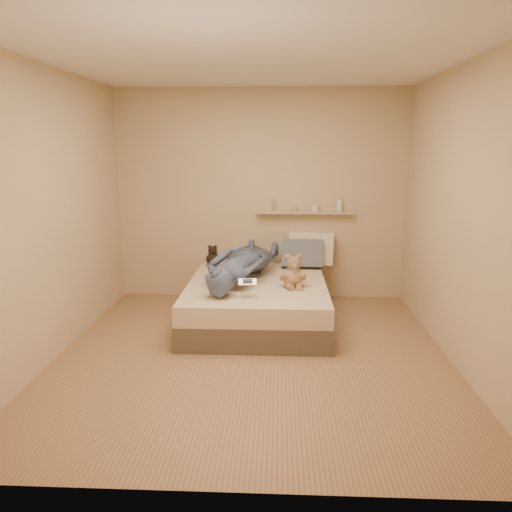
{
  "coord_description": "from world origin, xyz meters",
  "views": [
    {
      "loc": [
        0.23,
        -4.33,
        1.89
      ],
      "look_at": [
        0.0,
        0.65,
        0.8
      ],
      "focal_mm": 35.0,
      "sensor_mm": 36.0,
      "label": 1
    }
  ],
  "objects_px": {
    "person": "(241,263)",
    "wall_shelf": "(305,212)",
    "pillow_grey": "(302,254)",
    "teddy_bear": "(293,273)",
    "pillow_cream": "(311,249)",
    "bed": "(257,302)",
    "game_console": "(248,282)",
    "dark_plush": "(213,257)"
  },
  "relations": [
    {
      "from": "game_console",
      "to": "pillow_cream",
      "type": "distance_m",
      "value": 1.58
    },
    {
      "from": "pillow_grey",
      "to": "wall_shelf",
      "type": "xyz_separation_m",
      "value": [
        0.03,
        0.22,
        0.48
      ]
    },
    {
      "from": "bed",
      "to": "game_console",
      "type": "xyz_separation_m",
      "value": [
        -0.07,
        -0.58,
        0.38
      ]
    },
    {
      "from": "teddy_bear",
      "to": "wall_shelf",
      "type": "bearing_deg",
      "value": 81.56
    },
    {
      "from": "game_console",
      "to": "dark_plush",
      "type": "bearing_deg",
      "value": 111.33
    },
    {
      "from": "pillow_grey",
      "to": "teddy_bear",
      "type": "bearing_deg",
      "value": -98.49
    },
    {
      "from": "bed",
      "to": "wall_shelf",
      "type": "relative_size",
      "value": 1.58
    },
    {
      "from": "dark_plush",
      "to": "person",
      "type": "distance_m",
      "value": 0.77
    },
    {
      "from": "dark_plush",
      "to": "wall_shelf",
      "type": "height_order",
      "value": "wall_shelf"
    },
    {
      "from": "dark_plush",
      "to": "person",
      "type": "xyz_separation_m",
      "value": [
        0.4,
        -0.66,
        0.08
      ]
    },
    {
      "from": "bed",
      "to": "game_console",
      "type": "bearing_deg",
      "value": -96.63
    },
    {
      "from": "dark_plush",
      "to": "teddy_bear",
      "type": "bearing_deg",
      "value": -43.73
    },
    {
      "from": "person",
      "to": "pillow_cream",
      "type": "bearing_deg",
      "value": -122.51
    },
    {
      "from": "pillow_grey",
      "to": "person",
      "type": "height_order",
      "value": "person"
    },
    {
      "from": "dark_plush",
      "to": "pillow_cream",
      "type": "xyz_separation_m",
      "value": [
        1.22,
        0.1,
        0.09
      ]
    },
    {
      "from": "dark_plush",
      "to": "wall_shelf",
      "type": "distance_m",
      "value": 1.27
    },
    {
      "from": "teddy_bear",
      "to": "person",
      "type": "height_order",
      "value": "person"
    },
    {
      "from": "bed",
      "to": "wall_shelf",
      "type": "distance_m",
      "value": 1.38
    },
    {
      "from": "bed",
      "to": "teddy_bear",
      "type": "distance_m",
      "value": 0.57
    },
    {
      "from": "teddy_bear",
      "to": "pillow_grey",
      "type": "bearing_deg",
      "value": 81.51
    },
    {
      "from": "game_console",
      "to": "pillow_cream",
      "type": "xyz_separation_m",
      "value": [
        0.7,
        1.41,
        0.04
      ]
    },
    {
      "from": "bed",
      "to": "teddy_bear",
      "type": "relative_size",
      "value": 5.27
    },
    {
      "from": "dark_plush",
      "to": "pillow_grey",
      "type": "bearing_deg",
      "value": -2.11
    },
    {
      "from": "pillow_cream",
      "to": "pillow_grey",
      "type": "bearing_deg",
      "value": -129.72
    },
    {
      "from": "game_console",
      "to": "pillow_cream",
      "type": "bearing_deg",
      "value": 63.59
    },
    {
      "from": "bed",
      "to": "wall_shelf",
      "type": "xyz_separation_m",
      "value": [
        0.55,
        0.91,
        0.88
      ]
    },
    {
      "from": "game_console",
      "to": "pillow_grey",
      "type": "relative_size",
      "value": 0.37
    },
    {
      "from": "bed",
      "to": "pillow_cream",
      "type": "distance_m",
      "value": 1.13
    },
    {
      "from": "wall_shelf",
      "to": "pillow_cream",
      "type": "bearing_deg",
      "value": -43.02
    },
    {
      "from": "pillow_cream",
      "to": "pillow_grey",
      "type": "height_order",
      "value": "pillow_cream"
    },
    {
      "from": "pillow_cream",
      "to": "wall_shelf",
      "type": "height_order",
      "value": "wall_shelf"
    },
    {
      "from": "game_console",
      "to": "person",
      "type": "relative_size",
      "value": 0.11
    },
    {
      "from": "bed",
      "to": "dark_plush",
      "type": "xyz_separation_m",
      "value": [
        -0.58,
        0.73,
        0.34
      ]
    },
    {
      "from": "wall_shelf",
      "to": "pillow_grey",
      "type": "bearing_deg",
      "value": -98.23
    },
    {
      "from": "dark_plush",
      "to": "person",
      "type": "bearing_deg",
      "value": -58.49
    },
    {
      "from": "wall_shelf",
      "to": "teddy_bear",
      "type": "bearing_deg",
      "value": -98.44
    },
    {
      "from": "pillow_cream",
      "to": "dark_plush",
      "type": "bearing_deg",
      "value": -175.32
    },
    {
      "from": "teddy_bear",
      "to": "person",
      "type": "distance_m",
      "value": 0.63
    },
    {
      "from": "pillow_cream",
      "to": "pillow_grey",
      "type": "distance_m",
      "value": 0.18
    },
    {
      "from": "person",
      "to": "wall_shelf",
      "type": "bearing_deg",
      "value": -116.53
    },
    {
      "from": "pillow_cream",
      "to": "wall_shelf",
      "type": "relative_size",
      "value": 0.46
    },
    {
      "from": "person",
      "to": "wall_shelf",
      "type": "relative_size",
      "value": 1.37
    }
  ]
}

